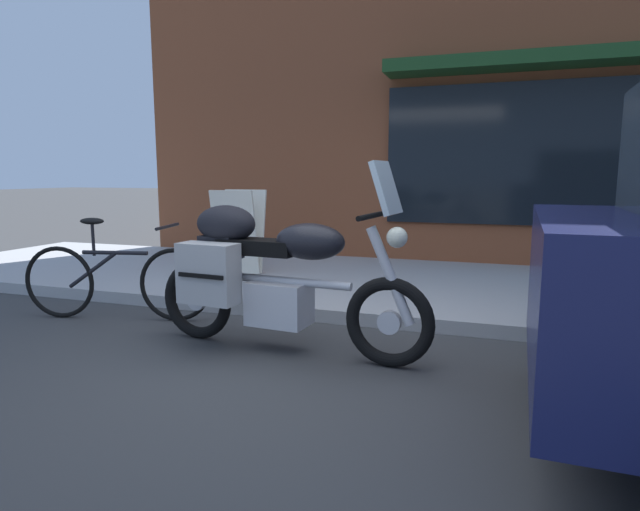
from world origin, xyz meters
name	(u,v)px	position (x,y,z in m)	size (l,w,h in m)	color
ground_plane	(296,366)	(0.00, 0.00, 0.00)	(80.00, 80.00, 0.00)	#3B3B3B
touring_motorcycle	(267,271)	(-0.32, 0.25, 0.60)	(2.20, 0.62, 1.39)	black
parked_bicycle	(116,280)	(-1.97, 0.59, 0.36)	(1.72, 0.56, 0.92)	black
sandwich_board_sign	(239,232)	(-1.68, 2.43, 0.62)	(0.55, 0.42, 0.99)	silver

